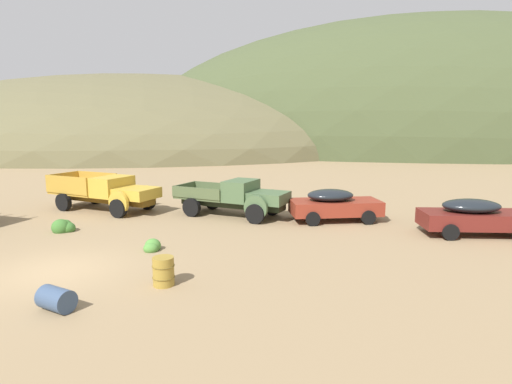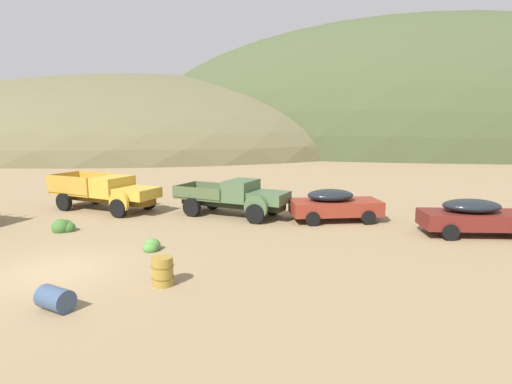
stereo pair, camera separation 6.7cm
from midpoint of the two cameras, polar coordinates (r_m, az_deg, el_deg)
name	(u,v)px [view 2 (the right image)]	position (r m, az deg, el deg)	size (l,w,h in m)	color
ground_plane	(55,271)	(15.25, -25.73, -9.74)	(300.00, 300.00, 0.00)	#937A56
hill_far_right	(146,146)	(90.93, -14.83, 6.17)	(102.81, 88.78, 27.69)	brown
hill_far_left	(430,150)	(79.31, 22.75, 5.31)	(107.12, 50.57, 44.64)	#424C2D
truck_faded_yellow	(111,192)	(24.01, -19.18, -0.03)	(6.74, 4.20, 1.91)	brown
truck_weathered_green	(240,198)	(21.27, -2.15, -0.77)	(6.23, 3.90, 1.89)	#232B1B
car_rust_red	(338,204)	(20.79, 11.24, -1.67)	(4.84, 2.71, 1.57)	maroon
car_oxblood	(481,217)	(20.18, 28.48, -2.99)	(4.96, 2.12, 1.57)	maroon
oil_drum_tipped	(55,299)	(12.16, -25.63, -13.05)	(1.08, 0.92, 0.61)	#384C6B
oil_drum_foreground	(163,271)	(12.83, -12.52, -10.53)	(0.67, 0.67, 0.87)	olive
bush_lone_scrub	(64,227)	(20.38, -24.73, -4.42)	(0.98, 0.81, 0.74)	#3D702D
bush_between_trucks	(152,247)	(16.34, -13.97, -7.28)	(0.61, 0.74, 0.56)	#4C8438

